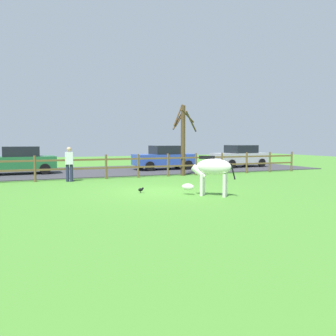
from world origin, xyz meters
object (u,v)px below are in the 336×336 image
Objects in this scene: bare_tree at (183,137)px; visitor_near_fence at (69,163)px; parked_car_green at (19,160)px; parked_car_blue at (165,157)px; crow_on_grass at (141,190)px; parked_car_silver at (240,156)px; zebra at (211,170)px.

visitor_near_fence is at bearing -174.14° from bare_tree.
visitor_near_fence is (2.28, -4.43, 0.06)m from parked_car_green.
parked_car_blue is (8.82, -0.04, 0.00)m from parked_car_green.
crow_on_grass is 10.11m from parked_car_blue.
crow_on_grass is 10.09m from parked_car_green.
bare_tree is 0.97× the size of parked_car_blue.
bare_tree reaches higher than parked_car_green.
parked_car_silver reaches higher than crow_on_grass.
parked_car_silver is 13.08m from visitor_near_fence.
parked_car_green is (-4.35, 9.08, 0.72)m from crow_on_grass.
bare_tree is 3.99m from parked_car_blue.
zebra is 7.50m from visitor_near_fence.
parked_car_green reaches higher than zebra.
parked_car_green is at bearing 155.77° from bare_tree.
parked_car_blue is (4.46, 9.04, 0.72)m from crow_on_grass.
zebra is 12.47m from parked_car_green.
crow_on_grass is at bearing -138.66° from parked_car_silver.
bare_tree reaches higher than parked_car_silver.
parked_car_silver is at bearing 19.57° from visitor_near_fence.
parked_car_silver is (5.80, -0.01, 0.00)m from parked_car_blue.
bare_tree is 7.27m from zebra.
visitor_near_fence is at bearing -160.43° from parked_car_silver.
visitor_near_fence is (-12.33, -4.38, 0.06)m from parked_car_silver.
parked_car_green is 0.98× the size of parked_car_silver.
visitor_near_fence reaches higher than parked_car_blue.
crow_on_grass is at bearing -116.28° from parked_car_blue.
visitor_near_fence is (-6.53, -4.39, 0.06)m from parked_car_blue.
zebra is at bearing -58.97° from parked_car_green.
zebra is at bearing -127.59° from parked_car_silver.
parked_car_blue is at bearing -0.26° from parked_car_green.
parked_car_blue is at bearing 84.34° from bare_tree.
parked_car_green is at bearing 117.27° from visitor_near_fence.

